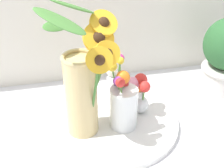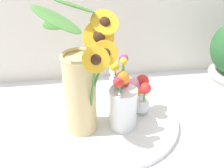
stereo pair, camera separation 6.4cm
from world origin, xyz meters
name	(u,v)px [view 2 (the right image)]	position (x,y,z in m)	size (l,w,h in m)	color
ground_plane	(126,142)	(0.00, 0.00, 0.00)	(6.00, 6.00, 0.00)	silver
serving_tray	(112,121)	(-0.03, 0.09, 0.01)	(0.42, 0.42, 0.02)	white
mason_jar_sunflowers	(82,81)	(-0.12, 0.07, 0.18)	(0.24, 0.22, 0.40)	#D1B77A
vase_small_center	(123,104)	(0.00, 0.06, 0.10)	(0.08, 0.09, 0.18)	white
vase_bulb_right	(140,94)	(0.07, 0.12, 0.09)	(0.07, 0.08, 0.13)	white
vase_small_back	(120,84)	(0.01, 0.20, 0.08)	(0.07, 0.10, 0.16)	white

